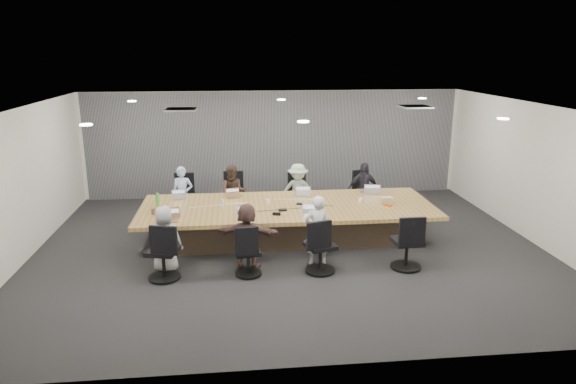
{
  "coord_description": "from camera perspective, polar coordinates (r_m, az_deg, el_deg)",
  "views": [
    {
      "loc": [
        -1.06,
        -9.54,
        3.82
      ],
      "look_at": [
        0.0,
        0.4,
        1.05
      ],
      "focal_mm": 32.0,
      "sensor_mm": 36.0,
      "label": 1
    }
  ],
  "objects": [
    {
      "name": "floor",
      "position": [
        10.33,
        0.24,
        -6.22
      ],
      "size": [
        10.0,
        8.0,
        0.0
      ],
      "primitive_type": "cube",
      "color": "#262628",
      "rests_on": "ground"
    },
    {
      "name": "person_6",
      "position": [
        9.36,
        3.28,
        -4.28
      ],
      "size": [
        0.49,
        0.33,
        1.32
      ],
      "primitive_type": "imported",
      "rotation": [
        0.0,
        0.0,
        3.12
      ],
      "color": "silver",
      "rests_on": "ground"
    },
    {
      "name": "wall_left",
      "position": [
        10.6,
        -27.72,
        0.49
      ],
      "size": [
        0.0,
        8.0,
        2.8
      ],
      "primitive_type": "cube",
      "rotation": [
        1.57,
        0.0,
        1.57
      ],
      "color": "silver",
      "rests_on": "ground"
    },
    {
      "name": "cup_white_far",
      "position": [
        10.64,
        -2.25,
        -1.06
      ],
      "size": [
        0.1,
        0.1,
        0.1
      ],
      "primitive_type": "cylinder",
      "rotation": [
        0.0,
        0.0,
        -0.27
      ],
      "color": "white",
      "rests_on": "conference_table"
    },
    {
      "name": "wall_front",
      "position": [
        6.13,
        4.39,
        -7.79
      ],
      "size": [
        10.0,
        0.0,
        2.8
      ],
      "primitive_type": "cube",
      "rotation": [
        -1.57,
        0.0,
        0.0
      ],
      "color": "silver",
      "rests_on": "ground"
    },
    {
      "name": "wall_back",
      "position": [
        13.79,
        -1.59,
        5.38
      ],
      "size": [
        10.0,
        0.0,
        2.8
      ],
      "primitive_type": "cube",
      "rotation": [
        1.57,
        0.0,
        0.0
      ],
      "color": "silver",
      "rests_on": "ground"
    },
    {
      "name": "chair_6",
      "position": [
        9.12,
        3.61,
        -6.44
      ],
      "size": [
        0.7,
        0.7,
        0.83
      ],
      "primitive_type": null,
      "rotation": [
        0.0,
        0.0,
        0.28
      ],
      "color": "black",
      "rests_on": "ground"
    },
    {
      "name": "bottle_green_right",
      "position": [
        10.41,
        3.24,
        -1.07
      ],
      "size": [
        0.08,
        0.08,
        0.23
      ],
      "primitive_type": "cylinder",
      "rotation": [
        0.0,
        0.0,
        -0.22
      ],
      "color": "green",
      "rests_on": "conference_table"
    },
    {
      "name": "snack_packet",
      "position": [
        10.7,
        11.13,
        -1.44
      ],
      "size": [
        0.19,
        0.17,
        0.04
      ],
      "primitive_type": "cube",
      "rotation": [
        0.0,
        0.0,
        -0.49
      ],
      "color": "#C8520F",
      "rests_on": "conference_table"
    },
    {
      "name": "chair_1",
      "position": [
        12.21,
        -6.03,
        -0.67
      ],
      "size": [
        0.59,
        0.59,
        0.87
      ],
      "primitive_type": null,
      "rotation": [
        0.0,
        0.0,
        3.14
      ],
      "color": "black",
      "rests_on": "ground"
    },
    {
      "name": "chair_2",
      "position": [
        12.31,
        0.9,
        -0.58
      ],
      "size": [
        0.66,
        0.66,
        0.83
      ],
      "primitive_type": null,
      "rotation": [
        0.0,
        0.0,
        3.35
      ],
      "color": "black",
      "rests_on": "ground"
    },
    {
      "name": "laptop_0",
      "position": [
        11.33,
        -11.9,
        -0.58
      ],
      "size": [
        0.3,
        0.22,
        0.02
      ],
      "primitive_type": "cube",
      "rotation": [
        0.0,
        0.0,
        3.22
      ],
      "color": "#B2B2B7",
      "rests_on": "conference_table"
    },
    {
      "name": "laptop_6",
      "position": [
        9.84,
        2.77,
        -2.71
      ],
      "size": [
        0.35,
        0.27,
        0.02
      ],
      "primitive_type": "cube",
      "rotation": [
        0.0,
        0.0,
        -0.16
      ],
      "color": "#B2B2B7",
      "rests_on": "conference_table"
    },
    {
      "name": "chair_5",
      "position": [
        9.03,
        -4.46,
        -7.05
      ],
      "size": [
        0.54,
        0.54,
        0.74
      ],
      "primitive_type": null,
      "rotation": [
        0.0,
        0.0,
        0.09
      ],
      "color": "black",
      "rests_on": "ground"
    },
    {
      "name": "laptop_5",
      "position": [
        9.74,
        -4.67,
        -2.95
      ],
      "size": [
        0.31,
        0.24,
        0.02
      ],
      "primitive_type": "cube",
      "rotation": [
        0.0,
        0.0,
        -0.17
      ],
      "color": "#B2B2B7",
      "rests_on": "conference_table"
    },
    {
      "name": "laptop_2",
      "position": [
        11.36,
        1.45,
        -0.2
      ],
      "size": [
        0.35,
        0.27,
        0.02
      ],
      "primitive_type": "cube",
      "rotation": [
        0.0,
        0.0,
        2.98
      ],
      "color": "#B2B2B7",
      "rests_on": "conference_table"
    },
    {
      "name": "ceiling",
      "position": [
        9.65,
        0.25,
        9.43
      ],
      "size": [
        10.0,
        8.0,
        0.0
      ],
      "primitive_type": "cube",
      "color": "white",
      "rests_on": "wall_back"
    },
    {
      "name": "wall_right",
      "position": [
        11.55,
        25.74,
        1.85
      ],
      "size": [
        0.0,
        8.0,
        2.8
      ],
      "primitive_type": "cube",
      "rotation": [
        1.57,
        0.0,
        -1.57
      ],
      "color": "silver",
      "rests_on": "ground"
    },
    {
      "name": "chair_4",
      "position": [
        9.09,
        -13.7,
        -6.87
      ],
      "size": [
        0.71,
        0.71,
        0.86
      ],
      "primitive_type": null,
      "rotation": [
        0.0,
        0.0,
        -0.26
      ],
      "color": "black",
      "rests_on": "ground"
    },
    {
      "name": "canvas_bag",
      "position": [
        10.85,
        10.86,
        -0.91
      ],
      "size": [
        0.27,
        0.18,
        0.14
      ],
      "primitive_type": "cube",
      "rotation": [
        0.0,
        0.0,
        0.1
      ],
      "color": "#BEB389",
      "rests_on": "conference_table"
    },
    {
      "name": "curtain",
      "position": [
        13.71,
        -1.56,
        5.32
      ],
      "size": [
        9.8,
        0.04,
        2.8
      ],
      "primitive_type": "cube",
      "color": "slate",
      "rests_on": "ground"
    },
    {
      "name": "mic_left",
      "position": [
        10.19,
        -0.61,
        -2.0
      ],
      "size": [
        0.17,
        0.11,
        0.03
      ],
      "primitive_type": "cube",
      "rotation": [
        0.0,
        0.0,
        0.04
      ],
      "color": "black",
      "rests_on": "conference_table"
    },
    {
      "name": "bottle_green_left",
      "position": [
        10.82,
        -14.3,
        -0.81
      ],
      "size": [
        0.09,
        0.09,
        0.26
      ],
      "primitive_type": "cylinder",
      "rotation": [
        0.0,
        0.0,
        -0.33
      ],
      "color": "green",
      "rests_on": "conference_table"
    },
    {
      "name": "mic_right",
      "position": [
        10.61,
        1.32,
        -1.31
      ],
      "size": [
        0.15,
        0.12,
        0.03
      ],
      "primitive_type": "cube",
      "rotation": [
        0.0,
        0.0,
        -0.23
      ],
      "color": "black",
      "rests_on": "conference_table"
    },
    {
      "name": "conference_table",
      "position": [
        10.66,
        -0.06,
        -3.22
      ],
      "size": [
        6.0,
        2.2,
        0.74
      ],
      "color": "#4D3C2E",
      "rests_on": "ground"
    },
    {
      "name": "laptop_3",
      "position": [
        11.65,
        9.0,
        0.02
      ],
      "size": [
        0.39,
        0.29,
        0.02
      ],
      "primitive_type": "cube",
      "rotation": [
        0.0,
        0.0,
        3.01
      ],
      "color": "#B2B2B7",
      "rests_on": "conference_table"
    },
    {
      "name": "person_0",
      "position": [
        11.88,
        -11.62,
        -0.32
      ],
      "size": [
        0.5,
        0.35,
        1.3
      ],
      "primitive_type": "imported",
      "rotation": [
        0.0,
        0.0,
        6.2
      ],
      "color": "#AABBE2",
      "rests_on": "ground"
    },
    {
      "name": "laptop_1",
      "position": [
        11.26,
        -6.05,
        -0.42
      ],
      "size": [
        0.33,
        0.25,
        0.02
      ],
      "primitive_type": "cube",
      "rotation": [
        0.0,
        0.0,
        3.32
      ],
      "color": "#8C6647",
      "rests_on": "conference_table"
    },
    {
      "name": "bottle_clear",
      "position": [
        10.35,
        -7.24,
        -1.37
      ],
      "size": [
        0.07,
        0.07,
        0.2
      ],
      "primitive_type": "cylinder",
      "rotation": [
        0.0,
        0.0,
        0.3
      ],
      "color": "silver",
      "rests_on": "conference_table"
    },
    {
      "name": "chair_7",
      "position": [
        9.5,
        13.08,
        -5.83
      ],
      "size": [
        0.59,
        0.59,
        0.86
      ],
      "primitive_type": null,
      "rotation": [
        0.0,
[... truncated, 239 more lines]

